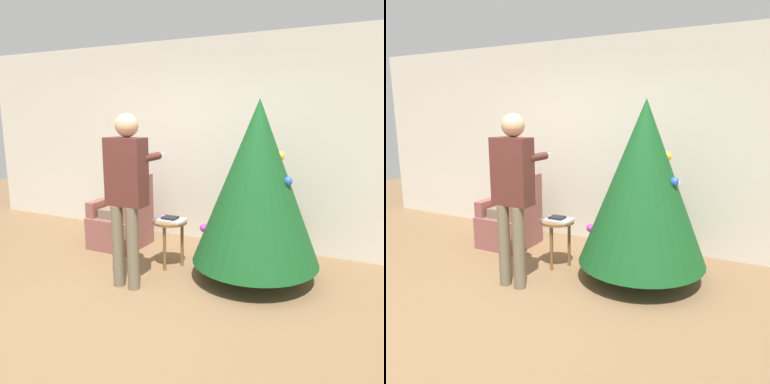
% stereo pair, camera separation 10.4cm
% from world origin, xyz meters
% --- Properties ---
extents(ground_plane, '(14.00, 14.00, 0.00)m').
position_xyz_m(ground_plane, '(0.00, 0.00, 0.00)').
color(ground_plane, brown).
extents(wall_back, '(8.00, 0.06, 2.70)m').
position_xyz_m(wall_back, '(0.00, 2.23, 1.35)').
color(wall_back, beige).
rests_on(wall_back, ground_plane).
extents(christmas_tree, '(1.33, 1.33, 1.88)m').
position_xyz_m(christmas_tree, '(0.92, 1.24, 1.04)').
color(christmas_tree, brown).
rests_on(christmas_tree, ground_plane).
extents(armchair, '(0.64, 0.66, 0.95)m').
position_xyz_m(armchair, '(-0.98, 1.51, 0.33)').
color(armchair, brown).
rests_on(armchair, ground_plane).
extents(person_seated, '(0.36, 0.46, 1.24)m').
position_xyz_m(person_seated, '(-0.98, 1.49, 0.67)').
color(person_seated, '#6B604C').
rests_on(person_seated, ground_plane).
extents(person_standing, '(0.42, 0.57, 1.74)m').
position_xyz_m(person_standing, '(-0.19, 0.53, 1.04)').
color(person_standing, '#6B604C').
rests_on(person_standing, ground_plane).
extents(side_stool, '(0.39, 0.39, 0.55)m').
position_xyz_m(side_stool, '(-0.04, 1.13, 0.45)').
color(side_stool, brown).
rests_on(side_stool, ground_plane).
extents(laptop, '(0.35, 0.22, 0.02)m').
position_xyz_m(laptop, '(-0.04, 1.13, 0.56)').
color(laptop, silver).
rests_on(laptop, side_stool).
extents(book, '(0.17, 0.13, 0.02)m').
position_xyz_m(book, '(-0.04, 1.13, 0.58)').
color(book, black).
rests_on(book, laptop).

